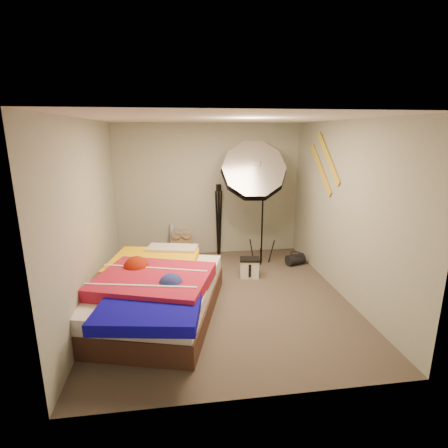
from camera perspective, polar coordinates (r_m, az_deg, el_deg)
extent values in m
plane|color=#4A3E36|center=(5.19, -0.17, -11.94)|extent=(4.00, 4.00, 0.00)
plane|color=silver|center=(4.64, -0.19, 16.82)|extent=(4.00, 4.00, 0.00)
plane|color=#A1A493|center=(6.71, -2.53, 5.48)|extent=(3.50, 0.00, 3.50)
plane|color=#A1A493|center=(2.88, 5.31, -7.41)|extent=(3.50, 0.00, 3.50)
plane|color=#A1A493|center=(4.85, -21.12, 0.85)|extent=(0.00, 4.00, 4.00)
plane|color=#A1A493|center=(5.29, 18.97, 2.14)|extent=(0.00, 4.00, 4.00)
cube|color=tan|center=(6.84, -6.88, -3.48)|extent=(0.41, 0.19, 0.42)
cylinder|color=#5785BD|center=(6.80, -8.50, -2.67)|extent=(0.08, 0.18, 0.63)
cube|color=silver|center=(5.84, 4.19, -7.23)|extent=(0.33, 0.26, 0.30)
cylinder|color=black|center=(6.49, 11.56, -5.68)|extent=(0.37, 0.29, 0.20)
cube|color=gold|center=(5.72, 16.67, 10.33)|extent=(0.02, 0.91, 0.78)
cube|color=gold|center=(5.96, 15.53, 8.63)|extent=(0.02, 0.91, 0.78)
cube|color=#482A20|center=(4.81, -11.17, -12.70)|extent=(2.02, 2.47, 0.28)
cube|color=silver|center=(4.70, -11.32, -10.15)|extent=(1.96, 2.41, 0.19)
cube|color=yellow|center=(5.12, -11.42, -6.35)|extent=(1.36, 1.24, 0.15)
cube|color=#B81B37|center=(4.48, -11.41, -9.18)|extent=(1.64, 1.50, 0.17)
cube|color=#0C07AC|center=(3.90, -12.13, -13.57)|extent=(1.20, 1.02, 0.13)
cube|color=#DDA1AD|center=(5.44, -8.41, -4.43)|extent=(0.81, 0.51, 0.15)
cylinder|color=black|center=(6.27, 6.28, 1.41)|extent=(0.04, 0.04, 1.78)
cube|color=black|center=(6.14, 6.51, 9.02)|extent=(0.08, 0.08, 0.11)
cone|color=silver|center=(5.98, 4.80, 8.39)|extent=(1.42, 1.10, 1.31)
cylinder|color=black|center=(6.74, -0.86, 0.12)|extent=(0.06, 0.06, 1.25)
cube|color=black|center=(6.60, -0.88, 5.95)|extent=(0.10, 0.10, 0.13)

